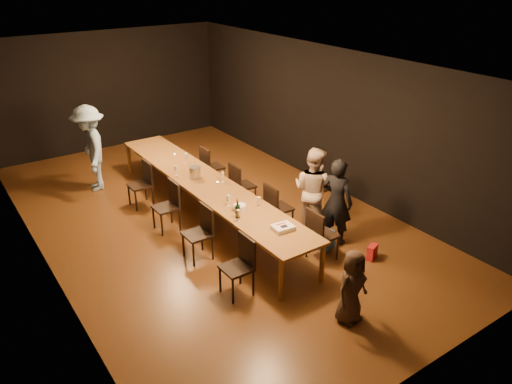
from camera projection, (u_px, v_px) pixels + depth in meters
ground at (207, 217)px, 9.78m from camera, size 10.00×10.00×0.00m
room_shell at (202, 114)px, 8.89m from camera, size 6.04×10.04×3.02m
table at (206, 184)px, 9.48m from camera, size 0.90×6.00×0.75m
chair_right_0 at (323, 234)px, 8.24m from camera, size 0.42×0.42×0.93m
chair_right_1 at (279, 207)px, 9.13m from camera, size 0.42×0.42×0.93m
chair_right_2 at (243, 185)px, 10.02m from camera, size 0.42×0.42×0.93m
chair_right_3 at (213, 166)px, 10.91m from camera, size 0.42×0.42×0.93m
chair_left_0 at (236, 267)px, 7.36m from camera, size 0.42×0.42×0.93m
chair_left_1 at (197, 234)px, 8.25m from camera, size 0.42×0.42×0.93m
chair_left_2 at (166, 207)px, 9.14m from camera, size 0.42×0.42×0.93m
chair_left_3 at (140, 185)px, 10.03m from camera, size 0.42×0.42×0.93m
woman_birthday at (337, 201)px, 8.61m from camera, size 0.57×0.68×1.58m
woman_tan at (313, 190)px, 9.00m from camera, size 0.82×0.93×1.61m
man_blue at (91, 148)px, 10.60m from camera, size 0.91×1.31×1.86m
child at (352, 287)px, 6.79m from camera, size 0.58×0.42×1.10m
gift_bag_red at (372, 252)px, 8.37m from camera, size 0.25×0.19×0.26m
gift_bag_blue at (326, 240)px, 8.64m from camera, size 0.29×0.22×0.34m
birthday_cake at (283, 228)px, 7.78m from camera, size 0.34×0.28×0.08m
plate_stack at (240, 208)px, 8.36m from camera, size 0.25×0.25×0.12m
champagne_bottle at (238, 208)px, 8.09m from camera, size 0.09×0.09×0.34m
ice_bucket at (195, 173)px, 9.57m from camera, size 0.23×0.23×0.24m
wineglass_0 at (238, 216)px, 8.00m from camera, size 0.06×0.06×0.21m
wineglass_1 at (259, 203)px, 8.43m from camera, size 0.06×0.06×0.21m
wineglass_2 at (228, 201)px, 8.50m from camera, size 0.06×0.06×0.21m
wineglass_3 at (223, 177)px, 9.41m from camera, size 0.06×0.06×0.21m
wineglass_4 at (176, 171)px, 9.69m from camera, size 0.06×0.06×0.21m
wineglass_5 at (186, 158)px, 10.30m from camera, size 0.06×0.06×0.21m
tealight_near at (282, 225)px, 7.90m from camera, size 0.05×0.05×0.03m
tealight_mid at (218, 183)px, 9.38m from camera, size 0.05×0.05×0.03m
tealight_far at (175, 155)px, 10.72m from camera, size 0.05×0.05×0.03m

